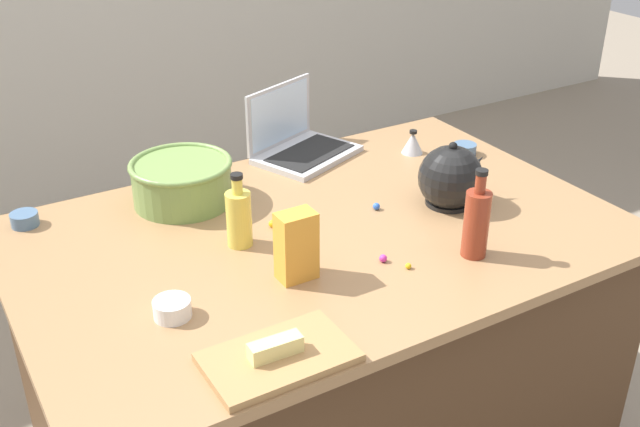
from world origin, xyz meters
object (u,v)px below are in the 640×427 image
(mixing_bowl_large, at_px, (182,181))
(kitchen_timer, at_px, (413,142))
(candy_bag, at_px, (296,246))
(laptop, at_px, (298,141))
(ramekin_small, at_px, (25,219))
(kettle, at_px, (451,178))
(ramekin_wide, at_px, (465,149))
(bottle_oil, at_px, (239,217))
(ramekin_medium, at_px, (172,309))
(bottle_soy, at_px, (476,222))
(cutting_board, at_px, (279,358))
(butter_stick_left, at_px, (275,348))

(mixing_bowl_large, xyz_separation_m, kitchen_timer, (0.77, -0.05, -0.03))
(mixing_bowl_large, height_order, candy_bag, candy_bag)
(laptop, xyz_separation_m, kitchen_timer, (0.32, -0.17, -0.01))
(mixing_bowl_large, distance_m, ramekin_small, 0.42)
(kettle, height_order, ramekin_wide, kettle)
(mixing_bowl_large, bearing_deg, ramekin_wide, -9.17)
(mixing_bowl_large, xyz_separation_m, bottle_oil, (0.03, -0.30, 0.01))
(kettle, height_order, ramekin_medium, kettle)
(bottle_soy, distance_m, kitchen_timer, 0.65)
(kettle, relative_size, cutting_board, 0.72)
(ramekin_wide, bearing_deg, butter_stick_left, -148.58)
(ramekin_small, xyz_separation_m, ramekin_wide, (1.31, -0.23, 0.00))
(ramekin_small, bearing_deg, mixing_bowl_large, -11.51)
(bottle_oil, bearing_deg, ramekin_small, 139.59)
(kitchen_timer, bearing_deg, ramekin_medium, -155.09)
(laptop, bearing_deg, ramekin_wide, -30.69)
(bottle_soy, bearing_deg, mixing_bowl_large, 128.57)
(ramekin_small, bearing_deg, candy_bag, -49.93)
(butter_stick_left, height_order, kitchen_timer, kitchen_timer)
(ramekin_small, height_order, ramekin_wide, same)
(kitchen_timer, distance_m, candy_bag, 0.82)
(kettle, relative_size, candy_bag, 1.25)
(butter_stick_left, bearing_deg, candy_bag, 53.26)
(bottle_oil, xyz_separation_m, kettle, (0.60, -0.09, 0.00))
(cutting_board, bearing_deg, candy_bag, 54.18)
(bottle_oil, height_order, ramekin_small, bottle_oil)
(ramekin_wide, bearing_deg, candy_bag, -156.14)
(bottle_soy, relative_size, kitchen_timer, 3.00)
(bottle_soy, bearing_deg, ramekin_wide, 51.69)
(bottle_soy, height_order, butter_stick_left, bottle_soy)
(bottle_oil, xyz_separation_m, ramekin_medium, (-0.26, -0.21, -0.06))
(ramekin_wide, xyz_separation_m, candy_bag, (-0.82, -0.36, 0.07))
(ramekin_small, bearing_deg, bottle_soy, -38.07)
(mixing_bowl_large, relative_size, bottle_oil, 1.46)
(ramekin_medium, bearing_deg, laptop, 43.58)
(kitchen_timer, bearing_deg, mixing_bowl_large, 176.50)
(butter_stick_left, height_order, ramekin_medium, butter_stick_left)
(mixing_bowl_large, relative_size, kitchen_timer, 3.71)
(kettle, xyz_separation_m, kitchen_timer, (0.13, 0.34, -0.04))
(ramekin_small, xyz_separation_m, kitchen_timer, (1.18, -0.13, 0.02))
(bottle_oil, relative_size, ramekin_wide, 2.66)
(kettle, height_order, butter_stick_left, kettle)
(laptop, distance_m, kettle, 0.55)
(mixing_bowl_large, height_order, bottle_oil, bottle_oil)
(kettle, bearing_deg, bottle_oil, 171.28)
(bottle_oil, bearing_deg, kitchen_timer, 18.96)
(laptop, height_order, ramekin_wide, laptop)
(ramekin_small, bearing_deg, cutting_board, -69.57)
(cutting_board, xyz_separation_m, candy_bag, (0.18, 0.25, 0.08))
(bottle_soy, height_order, kettle, bottle_soy)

